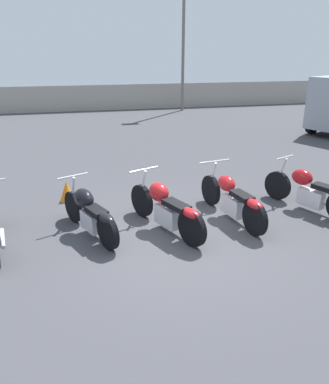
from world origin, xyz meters
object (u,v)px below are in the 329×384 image
light_pole_left (184,22)px  motorcycle_slot_1 (90,212)px  traffic_cone_far (67,191)px  motorcycle_slot_2 (166,208)px  motorcycle_slot_4 (310,191)px  motorcycle_slot_3 (232,199)px

light_pole_left → motorcycle_slot_1: bearing=-112.5°
light_pole_left → traffic_cone_far: light_pole_left is taller
light_pole_left → motorcycle_slot_2: 15.44m
light_pole_left → traffic_cone_far: (-6.25, -12.27, -4.28)m
motorcycle_slot_4 → traffic_cone_far: (-4.90, 1.76, -0.21)m
motorcycle_slot_3 → motorcycle_slot_4: bearing=-9.1°
motorcycle_slot_2 → motorcycle_slot_3: 1.39m
motorcycle_slot_1 → motorcycle_slot_2: 1.38m
motorcycle_slot_1 → traffic_cone_far: bearing=79.6°
motorcycle_slot_4 → motorcycle_slot_2: bearing=160.5°
light_pole_left → motorcycle_slot_1: 15.75m
light_pole_left → motorcycle_slot_4: light_pole_left is taller
motorcycle_slot_1 → motorcycle_slot_4: size_ratio=0.91×
motorcycle_slot_1 → traffic_cone_far: motorcycle_slot_1 is taller
motorcycle_slot_2 → motorcycle_slot_3: (1.38, 0.17, -0.02)m
motorcycle_slot_1 → motorcycle_slot_3: 2.76m
motorcycle_slot_2 → motorcycle_slot_4: motorcycle_slot_2 is taller
motorcycle_slot_3 → motorcycle_slot_2: bearing=177.4°
traffic_cone_far → motorcycle_slot_1: bearing=-76.9°
light_pole_left → traffic_cone_far: bearing=-117.0°
motorcycle_slot_2 → light_pole_left: bearing=49.8°
motorcycle_slot_1 → traffic_cone_far: 1.85m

